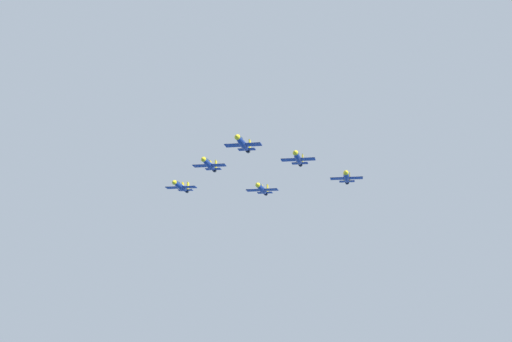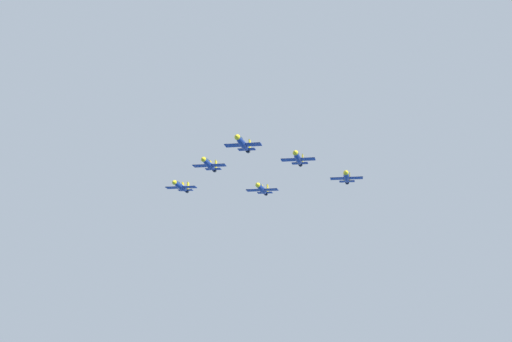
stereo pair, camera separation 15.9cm
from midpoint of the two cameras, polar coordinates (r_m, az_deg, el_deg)
jet_lead at (r=200.43m, az=-1.17°, el=2.42°), size 15.90×14.37×3.99m
jet_left_wingman at (r=214.98m, az=3.71°, el=1.12°), size 15.66×14.47×3.96m
jet_right_wingman at (r=220.04m, az=-4.13°, el=0.58°), size 15.44×14.33×3.92m
jet_left_outer at (r=230.51m, az=7.96°, el=-0.54°), size 15.70×14.58×3.98m
jet_right_outer at (r=240.00m, az=-6.61°, el=-1.35°), size 15.70×14.35×3.96m
jet_slot_rear at (r=232.83m, az=0.53°, el=-1.59°), size 15.92×14.28×3.98m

